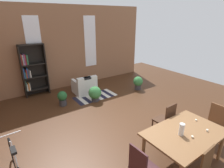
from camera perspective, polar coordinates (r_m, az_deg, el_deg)
name	(u,v)px	position (r m, az deg, el deg)	size (l,w,h in m)	color
ground_plane	(135,136)	(4.84, 7.30, -16.18)	(11.41, 11.41, 0.00)	#452816
back_wall_brick	(65,48)	(7.83, -14.84, 11.05)	(7.72, 0.12, 3.35)	#926244
window_pane_0	(35,46)	(7.41, -23.38, 10.87)	(0.55, 0.02, 2.18)	white
window_pane_1	(90,42)	(8.22, -6.93, 13.18)	(0.55, 0.02, 2.18)	white
dining_table	(185,135)	(4.02, 22.13, -14.88)	(1.61, 1.05, 0.73)	brown
vase_on_table	(182,129)	(3.79, 21.22, -13.29)	(0.10, 0.10, 0.25)	silver
tealight_candle_0	(196,120)	(4.43, 25.11, -10.32)	(0.04, 0.04, 0.03)	silver
tealight_candle_1	(207,130)	(4.16, 27.94, -12.87)	(0.04, 0.04, 0.04)	silver
tealight_candle_2	(192,137)	(3.85, 24.11, -15.06)	(0.04, 0.04, 0.04)	silver
dining_chair_far_right	(166,119)	(4.69, 16.74, -10.71)	(0.42, 0.42, 0.95)	#3F2618
dining_chair_head_left	(142,168)	(3.36, 9.44, -24.70)	(0.42, 0.42, 0.95)	#3E1F23
dining_chair_head_right	(214,123)	(5.00, 29.57, -10.64)	(0.40, 0.40, 0.95)	brown
bookshelf_tall	(32,70)	(7.38, -24.00, 4.03)	(0.89, 0.29, 1.97)	black
armchair_white	(85,86)	(7.23, -8.68, -0.78)	(0.84, 0.84, 0.75)	silver
bicycle_second	(17,167)	(3.98, -27.95, -22.33)	(0.44, 1.60, 0.87)	black
potted_plant_by_shelf	(62,98)	(6.39, -15.49, -4.23)	(0.33, 0.33, 0.52)	#333338
potted_plant_corner	(95,93)	(6.48, -5.45, -2.95)	(0.46, 0.46, 0.56)	#333338
potted_plant_window	(138,82)	(7.57, 8.24, 0.53)	(0.40, 0.40, 0.56)	#333338
striped_rug	(95,96)	(6.96, -5.37, -3.93)	(1.60, 0.79, 0.01)	#1E1E33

